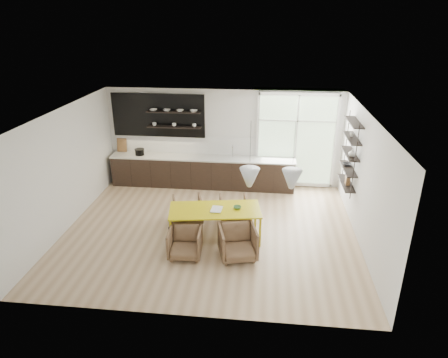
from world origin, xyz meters
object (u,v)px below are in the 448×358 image
at_px(armchair_back_left, 188,210).
at_px(wire_stool, 176,234).
at_px(armchair_back_right, 234,209).
at_px(armchair_front_left, 185,243).
at_px(dining_table, 215,211).
at_px(armchair_front_right, 238,242).

relative_size(armchair_back_left, wire_stool, 1.64).
height_order(armchair_back_right, armchair_front_left, armchair_front_left).
bearing_deg(armchair_front_left, armchair_back_right, 59.39).
xyz_separation_m(dining_table, wire_stool, (-0.86, -0.37, -0.43)).
bearing_deg(wire_stool, armchair_back_left, 86.83).
xyz_separation_m(dining_table, armchair_front_right, (0.58, -0.72, -0.35)).
distance_m(dining_table, armchair_back_right, 1.09).
relative_size(armchair_back_left, armchair_back_right, 1.03).
bearing_deg(armchair_back_right, armchair_front_left, 51.35).
bearing_deg(armchair_back_left, armchair_front_right, 116.31).
height_order(dining_table, armchair_front_left, dining_table).
distance_m(dining_table, wire_stool, 1.03).
bearing_deg(wire_stool, armchair_front_right, -13.50).
bearing_deg(armchair_back_left, armchair_back_right, 173.02).
bearing_deg(armchair_back_left, armchair_front_left, 81.85).
bearing_deg(armchair_back_left, wire_stool, 69.84).
xyz_separation_m(armchair_back_left, wire_stool, (-0.06, -1.12, -0.04)).
distance_m(dining_table, armchair_back_left, 1.15).
xyz_separation_m(armchair_front_right, wire_stool, (-1.44, 0.35, -0.08)).
bearing_deg(armchair_back_right, armchair_back_left, -1.12).
bearing_deg(armchair_front_right, wire_stool, 151.56).
xyz_separation_m(dining_table, armchair_back_right, (0.35, 0.95, -0.39)).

